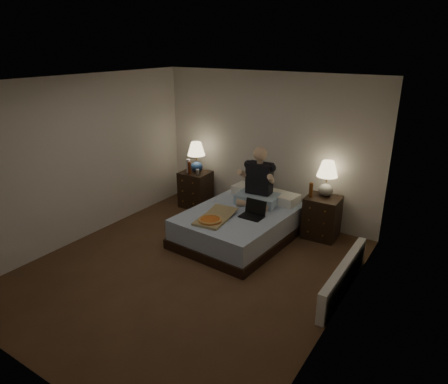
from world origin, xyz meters
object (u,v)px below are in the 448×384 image
Objects in this scene: lamp_right at (327,179)px; nightstand_right at (322,217)px; beer_bottle_left at (189,168)px; laptop at (252,210)px; beer_bottle_right at (311,190)px; water_bottle at (188,166)px; radiator at (343,277)px; person at (258,176)px; pizza_box at (210,220)px; bed at (239,225)px; lamp_left at (196,157)px; nightstand_left at (196,189)px; soda_can at (198,172)px.

nightstand_right is at bearing -84.10° from lamp_right.
beer_bottle_left reaches higher than laptop.
nightstand_right is 0.49m from beer_bottle_right.
water_bottle reaches higher than radiator.
pizza_box is (-0.22, -1.04, -0.42)m from person.
radiator is at bearing -12.31° from bed.
beer_bottle_left is at bearing -98.87° from lamp_left.
soda_can reaches higher than nightstand_left.
pizza_box is (-0.14, -0.60, 0.27)m from bed.
nightstand_left is 1.21× the size of lamp_right.
lamp_right is at bearing 44.44° from pizza_box.
bed is 8.09× the size of beer_bottle_right.
laptop is at bearing 164.23° from radiator.
lamp_right is 1.65× the size of laptop.
soda_can is (-2.31, -0.16, 0.39)m from nightstand_right.
lamp_left is 2.42m from lamp_right.
lamp_left is at bearing 178.50° from beer_bottle_right.
lamp_left is at bearing 178.30° from nightstand_right.
lamp_right reaches higher than radiator.
water_bottle is at bearing 175.42° from soda_can.
bed is 2.77× the size of nightstand_right.
laptop is at bearing -26.92° from lamp_left.
pizza_box is (-1.01, -1.28, -0.28)m from beer_bottle_right.
lamp_right is at bearing 5.31° from water_bottle.
beer_bottle_right is at bearing 11.26° from person.
beer_bottle_right is (0.87, 0.68, 0.55)m from bed.
laptop is at bearing -24.71° from soda_can.
lamp_right is 0.35× the size of radiator.
lamp_right is 0.60× the size of person.
beer_bottle_right is at bearing 3.06° from beer_bottle_left.
beer_bottle_left is at bearing -176.94° from beer_bottle_right.
nightstand_left is 6.75× the size of soda_can.
lamp_right reaches higher than pizza_box.
soda_can is 1.65m from pizza_box.
beer_bottle_right is 0.14× the size of radiator.
person reaches higher than bed.
soda_can is 1.68m from laptop.
lamp_left reaches higher than lamp_right.
bed is at bearing -29.75° from nightstand_left.
water_bottle reaches higher than beer_bottle_left.
nightstand_left is 1.81m from pizza_box.
lamp_right reaches higher than beer_bottle_left.
nightstand_left is 0.48m from beer_bottle_left.
bed is 1.24m from beer_bottle_right.
soda_can is 2.13m from beer_bottle_right.
nightstand_right is 2.92× the size of beer_bottle_right.
bed is 1.56m from nightstand_left.
nightstand_left is 0.62m from lamp_left.
laptop is at bearing -21.34° from beer_bottle_left.
radiator is (1.74, -0.97, -0.73)m from person.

